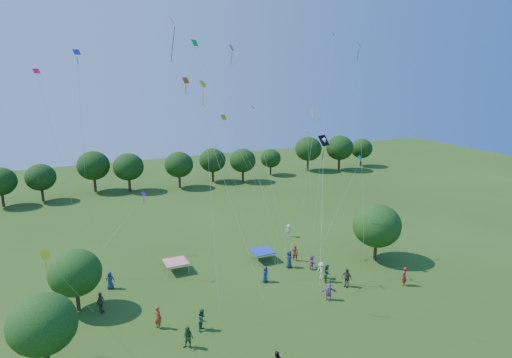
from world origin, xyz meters
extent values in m
ellipsoid|color=#1E4A15|center=(-16.33, 11.17, 3.75)|extent=(4.38, 4.38, 3.95)
cylinder|color=#422B19|center=(-13.94, 19.08, 0.79)|extent=(0.32, 0.32, 1.57)
ellipsoid|color=#1E4A15|center=(-13.94, 19.08, 3.40)|extent=(4.29, 4.29, 3.86)
cylinder|color=#422B19|center=(15.13, 17.06, 0.84)|extent=(0.35, 0.35, 1.68)
ellipsoid|color=#1E4A15|center=(15.13, 17.06, 3.79)|extent=(4.98, 4.98, 4.48)
cylinder|color=#422B19|center=(-21.78, 54.28, 0.93)|extent=(0.38, 0.38, 1.87)
ellipsoid|color=#173A10|center=(-21.78, 54.28, 3.77)|extent=(4.48, 4.48, 4.03)
cylinder|color=#422B19|center=(-16.56, 54.89, 0.92)|extent=(0.38, 0.38, 1.84)
ellipsoid|color=#173A10|center=(-16.56, 54.89, 3.72)|extent=(4.42, 4.42, 3.98)
cylinder|color=#422B19|center=(-8.83, 57.29, 1.07)|extent=(0.44, 0.44, 2.14)
ellipsoid|color=#173A10|center=(-8.83, 57.29, 4.33)|extent=(5.14, 5.14, 4.63)
cylinder|color=#422B19|center=(-3.73, 55.12, 1.01)|extent=(0.42, 0.42, 2.03)
ellipsoid|color=#173A10|center=(-3.73, 55.12, 4.09)|extent=(4.86, 4.86, 4.37)
cylinder|color=#422B19|center=(4.25, 54.00, 0.98)|extent=(0.40, 0.40, 1.96)
ellipsoid|color=#173A10|center=(4.25, 54.00, 3.96)|extent=(4.71, 4.71, 4.24)
cylinder|color=#422B19|center=(10.62, 55.53, 0.96)|extent=(0.39, 0.39, 1.91)
ellipsoid|color=#173A10|center=(10.62, 55.53, 3.87)|extent=(4.59, 4.59, 4.13)
cylinder|color=#422B19|center=(15.42, 53.36, 0.94)|extent=(0.39, 0.39, 1.89)
ellipsoid|color=#173A10|center=(15.42, 53.36, 3.82)|extent=(4.54, 4.54, 4.08)
cylinder|color=#422B19|center=(22.08, 55.90, 0.79)|extent=(0.33, 0.33, 1.58)
ellipsoid|color=#173A10|center=(22.08, 55.90, 3.20)|extent=(3.80, 3.80, 3.42)
cylinder|color=#422B19|center=(30.27, 56.13, 1.07)|extent=(0.44, 0.44, 2.13)
ellipsoid|color=#173A10|center=(30.27, 56.13, 4.31)|extent=(5.12, 5.12, 4.61)
cylinder|color=#422B19|center=(36.10, 54.14, 1.09)|extent=(0.45, 0.45, 2.18)
ellipsoid|color=#173A10|center=(36.10, 54.14, 4.41)|extent=(5.24, 5.24, 4.72)
cylinder|color=#422B19|center=(42.14, 55.19, 0.91)|extent=(0.37, 0.37, 1.81)
ellipsoid|color=#173A10|center=(42.14, 55.19, 3.66)|extent=(4.35, 4.35, 3.91)
cube|color=red|center=(-4.62, 22.94, 1.05)|extent=(2.20, 2.20, 0.08)
cylinder|color=#999999|center=(-5.62, 21.94, 0.55)|extent=(0.05, 0.05, 1.10)
cylinder|color=#999999|center=(-3.62, 21.94, 0.55)|extent=(0.05, 0.05, 1.10)
cylinder|color=#999999|center=(-5.62, 23.94, 0.55)|extent=(0.05, 0.05, 1.10)
cylinder|color=#999999|center=(-3.62, 23.94, 0.55)|extent=(0.05, 0.05, 1.10)
cube|color=#1C37B8|center=(4.27, 21.78, 1.05)|extent=(2.20, 2.20, 0.08)
cylinder|color=#999999|center=(3.27, 20.78, 0.55)|extent=(0.05, 0.05, 1.10)
cylinder|color=#999999|center=(5.27, 20.78, 0.55)|extent=(0.05, 0.05, 1.10)
cylinder|color=#999999|center=(3.27, 22.78, 0.55)|extent=(0.05, 0.05, 1.10)
cylinder|color=#999999|center=(5.27, 22.78, 0.55)|extent=(0.05, 0.05, 1.10)
imported|color=navy|center=(6.00, 19.13, 0.90)|extent=(0.83, 1.01, 1.80)
imported|color=#97391B|center=(-8.48, 13.66, 0.93)|extent=(0.75, 0.83, 1.86)
imported|color=#225034|center=(-5.42, 12.03, 0.87)|extent=(0.90, 0.97, 1.75)
imported|color=beige|center=(10.05, 26.63, 0.79)|extent=(1.12, 0.94, 1.58)
imported|color=#3A312E|center=(8.83, 13.28, 0.90)|extent=(0.81, 1.15, 1.79)
imported|color=#A965AD|center=(6.00, 11.91, 0.79)|extent=(1.55, 1.16, 1.58)
imported|color=navy|center=(2.45, 17.27, 0.78)|extent=(0.86, 0.82, 1.57)
imported|color=maroon|center=(7.35, 20.33, 0.86)|extent=(0.76, 0.72, 1.71)
imported|color=#235330|center=(7.76, 14.89, 0.86)|extent=(0.83, 0.97, 1.72)
imported|color=beige|center=(7.64, 15.69, 0.82)|extent=(0.80, 1.17, 1.64)
imported|color=#483E3A|center=(-12.27, 17.91, 0.90)|extent=(1.02, 1.12, 1.79)
imported|color=#A05D8E|center=(7.82, 17.75, 0.78)|extent=(0.53, 1.45, 1.56)
imported|color=navy|center=(-11.01, 21.92, 0.84)|extent=(0.87, 0.52, 1.68)
imported|color=maroon|center=(13.82, 11.28, 0.90)|extent=(0.80, 0.69, 1.81)
imported|color=#295725|center=(-7.11, 10.15, 0.86)|extent=(0.95, 0.88, 1.72)
cube|color=black|center=(8.97, 18.14, 12.91)|extent=(1.26, 0.98, 0.96)
cube|color=black|center=(8.97, 18.19, 11.61)|extent=(0.16, 0.27, 1.18)
sphere|color=white|center=(8.97, 18.08, 13.01)|extent=(0.35, 0.35, 0.35)
cylinder|color=white|center=(8.97, 18.08, 12.73)|extent=(0.25, 0.49, 0.32)
cylinder|color=white|center=(8.97, 18.08, 12.73)|extent=(0.25, 0.49, 0.32)
cylinder|color=beige|center=(7.15, 15.23, 6.87)|extent=(3.67, 5.83, 11.15)
cube|color=red|center=(-4.32, 21.67, 23.55)|extent=(0.58, 0.85, 0.68)
cube|color=red|center=(-4.32, 21.72, 21.57)|extent=(0.38, 0.58, 2.94)
cylinder|color=beige|center=(-2.22, 16.96, 12.26)|extent=(4.22, 9.45, 21.94)
cube|color=#E90D40|center=(-15.20, 27.43, 19.37)|extent=(0.64, 0.55, 0.41)
cylinder|color=beige|center=(-13.85, 26.20, 10.22)|extent=(2.71, 2.49, 17.84)
cube|color=yellow|center=(-3.82, 15.29, 18.48)|extent=(0.66, 0.63, 0.48)
cube|color=yellow|center=(-3.82, 15.34, 17.50)|extent=(0.08, 0.28, 1.23)
cylinder|color=beige|center=(-3.90, 13.76, 9.77)|extent=(0.19, 3.09, 16.94)
cube|color=#C59311|center=(1.40, 24.92, 14.78)|extent=(0.68, 0.54, 0.51)
cylinder|color=beige|center=(4.28, 23.45, 7.92)|extent=(5.78, 2.97, 13.24)
cube|color=green|center=(-0.91, 26.40, 21.98)|extent=(0.78, 0.66, 0.63)
cylinder|color=beige|center=(3.31, 24.33, 11.50)|extent=(8.45, 4.17, 20.40)
cube|color=#1691E1|center=(7.29, 11.22, 21.40)|extent=(0.61, 0.63, 0.47)
cube|color=#1691E1|center=(7.29, 11.27, 20.61)|extent=(0.07, 0.20, 0.87)
cylinder|color=beige|center=(8.80, 11.93, 11.23)|extent=(3.05, 1.43, 19.87)
cube|color=#AA1C97|center=(6.13, 28.18, 15.32)|extent=(0.35, 0.46, 0.32)
cylinder|color=beige|center=(6.61, 25.03, 8.22)|extent=(0.97, 6.30, 13.85)
cube|color=white|center=(10.64, 23.99, 12.87)|extent=(0.35, 0.47, 0.34)
cylinder|color=beige|center=(11.32, 24.11, 6.99)|extent=(1.39, 0.25, 11.39)
cube|color=#0BAE9F|center=(13.80, 18.77, 10.66)|extent=(0.65, 0.56, 0.53)
cylinder|color=beige|center=(11.59, 18.80, 5.86)|extent=(4.44, 0.08, 9.12)
cube|color=#F35F0E|center=(0.69, 20.72, 21.35)|extent=(0.59, 0.63, 0.52)
cube|color=#F35F0E|center=(0.69, 20.77, 20.45)|extent=(0.08, 0.24, 1.05)
cylinder|color=beige|center=(2.26, 18.92, 11.20)|extent=(3.16, 3.62, 19.81)
cube|color=#CF4C0A|center=(-3.00, 22.77, 18.52)|extent=(0.70, 0.56, 0.54)
cube|color=#CF4C0A|center=(-3.00, 22.82, 17.67)|extent=(0.12, 0.22, 0.92)
cylinder|color=beige|center=(0.31, 19.86, 9.78)|extent=(6.63, 5.83, 16.97)
cube|color=yellow|center=(-15.69, 10.56, 8.62)|extent=(0.67, 0.60, 0.46)
cube|color=yellow|center=(-15.69, 10.61, 7.89)|extent=(0.10, 0.18, 0.76)
cylinder|color=beige|center=(-14.34, 13.24, 4.85)|extent=(2.72, 5.37, 7.10)
cube|color=#2F8A19|center=(15.69, 27.31, 23.30)|extent=(0.45, 0.42, 0.34)
cylinder|color=beige|center=(13.80, 25.70, 12.22)|extent=(3.81, 3.25, 21.84)
cube|color=#1621DF|center=(-11.83, 25.69, 20.97)|extent=(0.70, 0.59, 0.48)
cube|color=#1621DF|center=(-11.83, 25.74, 20.28)|extent=(0.11, 0.16, 0.62)
cylinder|color=beige|center=(-12.08, 25.33, 11.01)|extent=(0.52, 0.75, 19.42)
cube|color=purple|center=(-6.33, 28.61, 6.74)|extent=(0.62, 0.64, 0.39)
cube|color=purple|center=(-6.33, 28.66, 5.96)|extent=(0.07, 0.21, 0.90)
cylinder|color=beige|center=(-9.43, 26.75, 3.91)|extent=(6.20, 3.72, 5.24)
cube|color=white|center=(1.99, 8.55, 16.67)|extent=(0.69, 0.36, 0.61)
cube|color=white|center=(1.99, 8.60, 15.83)|extent=(0.17, 0.18, 0.82)
cylinder|color=beige|center=(2.55, 10.98, 8.85)|extent=(1.14, 4.88, 15.10)
camera|label=1|loc=(-14.69, -18.21, 19.81)|focal=32.00mm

